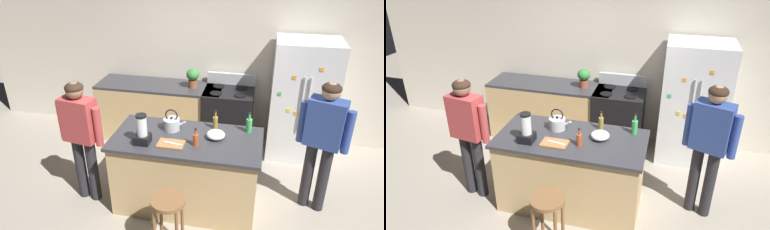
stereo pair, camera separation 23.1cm
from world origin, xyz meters
The scene contains 18 objects.
ground_plane centered at (0.00, 0.00, 0.00)m, with size 14.00×14.00×0.00m, color #9E9384.
back_wall centered at (0.00, 1.95, 1.35)m, with size 8.00×0.10×2.70m, color beige.
kitchen_island centered at (0.00, 0.00, 0.48)m, with size 1.74×0.87×0.95m.
back_counter_run centered at (-0.80, 1.55, 0.47)m, with size 2.00×0.64×0.95m.
refrigerator centered at (1.39, 1.50, 0.90)m, with size 0.90×0.73×1.79m.
stove_range centered at (0.32, 1.52, 0.49)m, with size 0.76×0.65×1.13m.
person_by_island_left centered at (-1.26, -0.14, 0.96)m, with size 0.60×0.27×1.59m.
person_by_sink_right centered at (1.53, 0.26, 1.01)m, with size 0.59×0.34×1.66m.
bar_stool centered at (-0.01, -0.80, 0.54)m, with size 0.36×0.36×0.70m.
potted_plant centered at (-0.25, 1.55, 1.12)m, with size 0.20×0.20×0.30m.
blender_appliance centered at (-0.46, -0.21, 1.10)m, with size 0.17×0.17×0.35m.
bottle_cooking_sauce centered at (0.14, -0.14, 1.03)m, with size 0.06×0.06×0.22m.
bottle_vinegar centered at (0.29, 0.30, 1.03)m, with size 0.06×0.06×0.24m.
bottle_soda centered at (0.69, 0.29, 1.04)m, with size 0.07×0.07×0.26m.
mixing_bowl centered at (0.33, 0.06, 1.00)m, with size 0.22×0.22×0.10m, color white.
tea_kettle centered at (-0.22, 0.16, 1.03)m, with size 0.28×0.20×0.27m.
cutting_board centered at (-0.14, -0.19, 0.96)m, with size 0.30×0.20×0.02m, color #9E6B3D.
chef_knife centered at (-0.12, -0.19, 0.97)m, with size 0.22×0.03×0.01m, color #B7BABF.
Camera 2 is at (1.01, -3.35, 2.98)m, focal length 32.60 mm.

